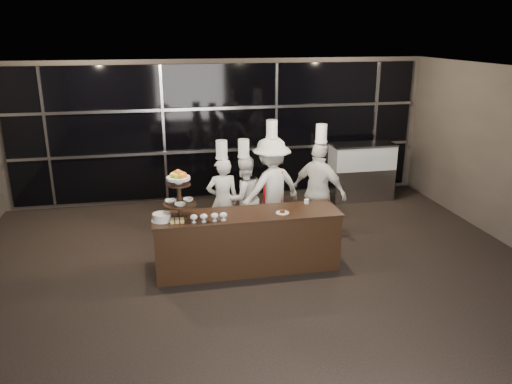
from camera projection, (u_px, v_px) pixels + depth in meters
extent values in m
plane|color=black|center=(275.00, 318.00, 6.47)|extent=(10.00, 10.00, 0.00)
plane|color=black|center=(278.00, 83.00, 5.54)|extent=(10.00, 10.00, 0.00)
plane|color=#473F38|center=(221.00, 131.00, 10.66)|extent=(9.00, 0.00, 9.00)
cube|color=black|center=(221.00, 131.00, 10.61)|extent=(8.60, 0.04, 2.80)
cube|color=#A5A5AA|center=(222.00, 150.00, 10.69)|extent=(8.60, 0.06, 0.06)
cube|color=#A5A5AA|center=(221.00, 108.00, 10.41)|extent=(8.60, 0.06, 0.06)
cube|color=#A5A5AA|center=(47.00, 139.00, 9.91)|extent=(0.05, 0.05, 2.80)
cube|color=#A5A5AA|center=(164.00, 134.00, 10.35)|extent=(0.05, 0.05, 2.80)
cube|color=#A5A5AA|center=(276.00, 130.00, 10.81)|extent=(0.05, 0.05, 2.80)
cube|color=#A5A5AA|center=(375.00, 126.00, 11.25)|extent=(0.05, 0.05, 2.80)
cube|color=black|center=(247.00, 242.00, 7.68)|extent=(2.80, 0.70, 0.90)
cube|color=black|center=(247.00, 214.00, 7.54)|extent=(2.84, 0.74, 0.03)
cylinder|color=black|center=(180.00, 217.00, 7.34)|extent=(0.24, 0.24, 0.03)
cylinder|color=black|center=(179.00, 196.00, 7.23)|extent=(0.06, 0.06, 0.70)
cylinder|color=black|center=(180.00, 204.00, 7.27)|extent=(0.48, 0.48, 0.02)
cylinder|color=black|center=(179.00, 184.00, 7.18)|extent=(0.34, 0.34, 0.02)
cylinder|color=white|center=(179.00, 182.00, 7.17)|extent=(0.10, 0.10, 0.06)
cylinder|color=white|center=(178.00, 178.00, 7.15)|extent=(0.34, 0.34, 0.04)
sphere|color=#FF5E15|center=(184.00, 175.00, 7.15)|extent=(0.09, 0.09, 0.09)
sphere|color=#60AD2C|center=(181.00, 174.00, 7.21)|extent=(0.09, 0.09, 0.09)
sphere|color=orange|center=(175.00, 174.00, 7.19)|extent=(0.09, 0.09, 0.09)
sphere|color=yellow|center=(173.00, 175.00, 7.12)|extent=(0.09, 0.09, 0.09)
sphere|color=#95C332|center=(176.00, 177.00, 7.06)|extent=(0.09, 0.09, 0.09)
sphere|color=orange|center=(181.00, 176.00, 7.08)|extent=(0.09, 0.09, 0.09)
sphere|color=orange|center=(178.00, 172.00, 7.12)|extent=(0.09, 0.09, 0.09)
imported|color=white|center=(170.00, 201.00, 7.29)|extent=(0.16, 0.16, 0.04)
imported|color=white|center=(188.00, 200.00, 7.34)|extent=(0.15, 0.15, 0.05)
imported|color=white|center=(180.00, 205.00, 7.15)|extent=(0.16, 0.16, 0.04)
cylinder|color=silver|center=(194.00, 222.00, 7.17)|extent=(0.07, 0.07, 0.01)
cylinder|color=silver|center=(194.00, 220.00, 7.16)|extent=(0.02, 0.02, 0.05)
ellipsoid|color=silver|center=(194.00, 217.00, 7.14)|extent=(0.11, 0.11, 0.08)
ellipsoid|color=green|center=(194.00, 217.00, 7.14)|extent=(0.08, 0.08, 0.05)
cylinder|color=silver|center=(204.00, 221.00, 7.20)|extent=(0.07, 0.07, 0.01)
cylinder|color=silver|center=(204.00, 219.00, 7.19)|extent=(0.02, 0.02, 0.05)
ellipsoid|color=silver|center=(204.00, 216.00, 7.17)|extent=(0.11, 0.11, 0.08)
ellipsoid|color=#B73C20|center=(204.00, 216.00, 7.17)|extent=(0.08, 0.08, 0.05)
cylinder|color=silver|center=(215.00, 221.00, 7.23)|extent=(0.07, 0.07, 0.01)
cylinder|color=silver|center=(215.00, 219.00, 7.22)|extent=(0.02, 0.02, 0.05)
ellipsoid|color=silver|center=(215.00, 216.00, 7.20)|extent=(0.11, 0.11, 0.08)
ellipsoid|color=#FFFBB8|center=(215.00, 215.00, 7.20)|extent=(0.08, 0.08, 0.05)
cylinder|color=silver|center=(224.00, 220.00, 7.25)|extent=(0.07, 0.07, 0.01)
cylinder|color=silver|center=(223.00, 218.00, 7.24)|extent=(0.02, 0.02, 0.05)
ellipsoid|color=silver|center=(223.00, 215.00, 7.23)|extent=(0.11, 0.11, 0.08)
ellipsoid|color=#54271A|center=(223.00, 215.00, 7.23)|extent=(0.08, 0.08, 0.05)
cylinder|color=white|center=(162.00, 220.00, 7.24)|extent=(0.30, 0.30, 0.01)
cylinder|color=white|center=(162.00, 217.00, 7.23)|extent=(0.26, 0.26, 0.10)
cube|color=#DAC06B|center=(172.00, 222.00, 7.12)|extent=(0.06, 0.06, 0.05)
cube|color=#DAC06B|center=(177.00, 221.00, 7.14)|extent=(0.06, 0.06, 0.05)
cube|color=#DAC06B|center=(182.00, 221.00, 7.15)|extent=(0.06, 0.06, 0.05)
cube|color=#DAC06B|center=(172.00, 220.00, 7.19)|extent=(0.06, 0.06, 0.05)
cube|color=#DAC06B|center=(177.00, 220.00, 7.20)|extent=(0.06, 0.06, 0.05)
cube|color=#DAC06B|center=(182.00, 219.00, 7.21)|extent=(0.06, 0.06, 0.05)
cylinder|color=white|center=(282.00, 213.00, 7.54)|extent=(0.20, 0.20, 0.01)
cylinder|color=#4C2814|center=(282.00, 211.00, 7.53)|extent=(0.08, 0.08, 0.04)
cylinder|color=white|center=(307.00, 201.00, 7.95)|extent=(0.08, 0.08, 0.07)
cube|color=#A5A5AA|center=(360.00, 183.00, 10.94)|extent=(1.35, 0.58, 0.70)
cube|color=silver|center=(362.00, 157.00, 10.75)|extent=(1.35, 0.58, 0.50)
cube|color=#FFC67F|center=(362.00, 157.00, 10.75)|extent=(1.25, 0.48, 0.40)
cube|color=#A5A5AA|center=(363.00, 145.00, 10.67)|extent=(1.37, 0.60, 0.04)
imported|color=silver|center=(223.00, 201.00, 8.55)|extent=(0.58, 0.40, 1.52)
cylinder|color=white|center=(222.00, 149.00, 8.27)|extent=(0.19, 0.19, 0.30)
cylinder|color=white|center=(222.00, 158.00, 8.32)|extent=(0.21, 0.21, 0.03)
imported|color=white|center=(244.00, 198.00, 8.75)|extent=(0.85, 0.74, 1.50)
cylinder|color=white|center=(244.00, 148.00, 8.47)|extent=(0.19, 0.19, 0.30)
cylinder|color=white|center=(244.00, 156.00, 8.52)|extent=(0.21, 0.21, 0.03)
imported|color=white|center=(271.00, 189.00, 8.74)|extent=(1.34, 1.05, 1.82)
cylinder|color=white|center=(272.00, 129.00, 8.41)|extent=(0.19, 0.19, 0.30)
cylinder|color=white|center=(272.00, 137.00, 8.46)|extent=(0.21, 0.21, 0.03)
cube|color=#AE100D|center=(273.00, 191.00, 8.63)|extent=(0.34, 0.03, 0.68)
imported|color=white|center=(319.00, 192.00, 8.61)|extent=(1.01, 1.07, 1.77)
cylinder|color=white|center=(321.00, 133.00, 8.29)|extent=(0.19, 0.19, 0.30)
cylinder|color=white|center=(321.00, 142.00, 8.34)|extent=(0.21, 0.21, 0.03)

